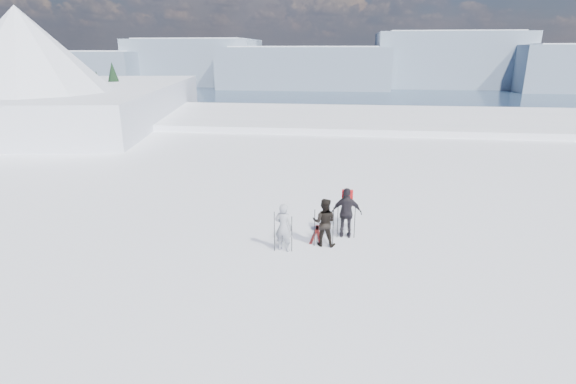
{
  "coord_description": "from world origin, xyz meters",
  "views": [
    {
      "loc": [
        0.35,
        -11.93,
        6.27
      ],
      "look_at": [
        -1.53,
        3.0,
        1.47
      ],
      "focal_mm": 28.0,
      "sensor_mm": 36.0,
      "label": 1
    }
  ],
  "objects_px": {
    "skis_loose": "(317,234)",
    "skier_grey": "(284,227)",
    "skier_pack": "(347,213)",
    "skier_dark": "(324,222)"
  },
  "relations": [
    {
      "from": "skier_grey",
      "to": "skier_pack",
      "type": "height_order",
      "value": "skier_pack"
    },
    {
      "from": "skis_loose",
      "to": "skier_dark",
      "type": "bearing_deg",
      "value": -70.84
    },
    {
      "from": "skier_grey",
      "to": "skier_dark",
      "type": "xyz_separation_m",
      "value": [
        1.28,
        0.58,
        0.01
      ]
    },
    {
      "from": "skier_grey",
      "to": "skier_pack",
      "type": "relative_size",
      "value": 0.91
    },
    {
      "from": "skier_grey",
      "to": "skis_loose",
      "type": "bearing_deg",
      "value": -110.57
    },
    {
      "from": "skis_loose",
      "to": "skier_pack",
      "type": "bearing_deg",
      "value": -2.75
    },
    {
      "from": "skier_grey",
      "to": "skier_dark",
      "type": "relative_size",
      "value": 0.98
    },
    {
      "from": "skis_loose",
      "to": "skier_grey",
      "type": "bearing_deg",
      "value": -124.76
    },
    {
      "from": "skier_grey",
      "to": "skis_loose",
      "type": "relative_size",
      "value": 0.95
    },
    {
      "from": "skier_grey",
      "to": "skier_pack",
      "type": "bearing_deg",
      "value": -131.52
    }
  ]
}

